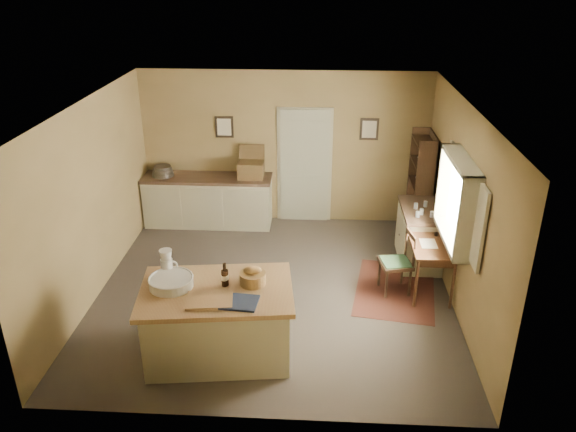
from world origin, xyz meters
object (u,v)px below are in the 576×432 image
sideboard (209,199)px  writing_desk (431,250)px  right_cabinet (420,235)px  work_island (217,320)px  shelving_unit (423,186)px  desk_chair (396,264)px

sideboard → writing_desk: (3.54, -2.09, 0.19)m
writing_desk → right_cabinet: bearing=90.0°
sideboard → work_island: bearing=-77.9°
writing_desk → shelving_unit: size_ratio=0.51×
writing_desk → desk_chair: bearing=-176.6°
sideboard → shelving_unit: size_ratio=1.25×
right_cabinet → shelving_unit: (0.15, 0.94, 0.45)m
shelving_unit → desk_chair: bearing=-108.6°
desk_chair → right_cabinet: right_cabinet is taller
work_island → sideboard: size_ratio=0.83×
writing_desk → shelving_unit: 1.86m
desk_chair → shelving_unit: 2.02m
writing_desk → shelving_unit: shelving_unit is taller
desk_chair → shelving_unit: bearing=60.4°
writing_desk → right_cabinet: size_ratio=0.84×
work_island → right_cabinet: size_ratio=1.70×
writing_desk → desk_chair: size_ratio=1.03×
sideboard → desk_chair: sideboard is taller
right_cabinet → writing_desk: bearing=-90.0°
sideboard → right_cabinet: size_ratio=2.05×
shelving_unit → writing_desk: bearing=-94.6°
work_island → shelving_unit: (2.90, 3.40, 0.42)m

